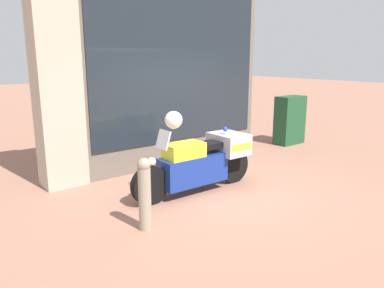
{
  "coord_description": "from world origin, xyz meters",
  "views": [
    {
      "loc": [
        -4.45,
        -4.67,
        2.34
      ],
      "look_at": [
        -0.21,
        0.69,
        0.73
      ],
      "focal_mm": 35.0,
      "sensor_mm": 36.0,
      "label": 1
    }
  ],
  "objects_px": {
    "utility_cabinet": "(290,120)",
    "paramedic_motorcycle": "(203,160)",
    "white_helmet": "(174,120)",
    "street_bollard": "(145,193)"
  },
  "relations": [
    {
      "from": "utility_cabinet",
      "to": "paramedic_motorcycle",
      "type": "bearing_deg",
      "value": -162.16
    },
    {
      "from": "utility_cabinet",
      "to": "white_helmet",
      "type": "bearing_deg",
      "value": -164.44
    },
    {
      "from": "utility_cabinet",
      "to": "street_bollard",
      "type": "bearing_deg",
      "value": -160.53
    },
    {
      "from": "white_helmet",
      "to": "street_bollard",
      "type": "height_order",
      "value": "white_helmet"
    },
    {
      "from": "paramedic_motorcycle",
      "to": "white_helmet",
      "type": "relative_size",
      "value": 8.54
    },
    {
      "from": "paramedic_motorcycle",
      "to": "street_bollard",
      "type": "relative_size",
      "value": 2.41
    },
    {
      "from": "utility_cabinet",
      "to": "street_bollard",
      "type": "height_order",
      "value": "utility_cabinet"
    },
    {
      "from": "street_bollard",
      "to": "utility_cabinet",
      "type": "bearing_deg",
      "value": 19.47
    },
    {
      "from": "paramedic_motorcycle",
      "to": "street_bollard",
      "type": "xyz_separation_m",
      "value": [
        -1.61,
        -0.7,
        -0.03
      ]
    },
    {
      "from": "paramedic_motorcycle",
      "to": "utility_cabinet",
      "type": "xyz_separation_m",
      "value": [
        4.21,
        1.36,
        0.09
      ]
    }
  ]
}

